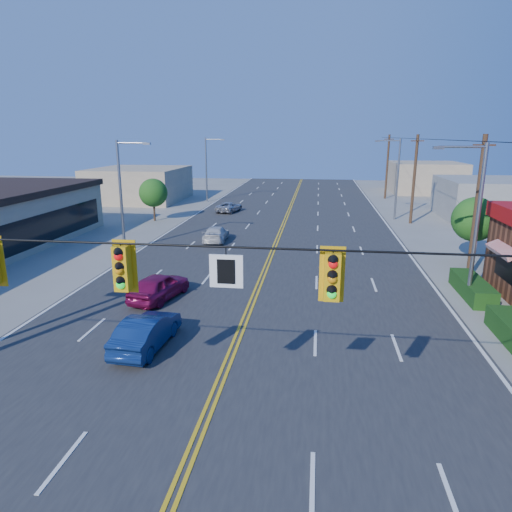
# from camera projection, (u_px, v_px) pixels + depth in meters

# --- Properties ---
(ground) EXTENTS (160.00, 160.00, 0.00)m
(ground) POSITION_uv_depth(u_px,v_px,m) (183.00, 475.00, 11.57)
(ground) COLOR gray
(ground) RESTS_ON ground
(road) EXTENTS (20.00, 120.00, 0.06)m
(road) POSITION_uv_depth(u_px,v_px,m) (268.00, 262.00, 30.71)
(road) COLOR #2D2D30
(road) RESTS_ON ground
(signal_span) EXTENTS (24.32, 0.34, 9.00)m
(signal_span) POSITION_uv_depth(u_px,v_px,m) (170.00, 293.00, 10.33)
(signal_span) COLOR #47301E
(signal_span) RESTS_ON ground
(streetlight_se) EXTENTS (2.55, 0.25, 8.00)m
(streetlight_se) POSITION_uv_depth(u_px,v_px,m) (474.00, 215.00, 22.42)
(streetlight_se) COLOR gray
(streetlight_se) RESTS_ON ground
(streetlight_ne) EXTENTS (2.55, 0.25, 8.00)m
(streetlight_ne) POSITION_uv_depth(u_px,v_px,m) (396.00, 175.00, 45.40)
(streetlight_ne) COLOR gray
(streetlight_ne) RESTS_ON ground
(streetlight_sw) EXTENTS (2.55, 0.25, 8.00)m
(streetlight_sw) POSITION_uv_depth(u_px,v_px,m) (123.00, 190.00, 32.87)
(streetlight_sw) COLOR gray
(streetlight_sw) RESTS_ON ground
(streetlight_nw) EXTENTS (2.55, 0.25, 8.00)m
(streetlight_nw) POSITION_uv_depth(u_px,v_px,m) (208.00, 166.00, 57.77)
(streetlight_nw) COLOR gray
(streetlight_nw) RESTS_ON ground
(utility_pole_near) EXTENTS (0.28, 0.28, 8.40)m
(utility_pole_near) POSITION_uv_depth(u_px,v_px,m) (476.00, 210.00, 26.15)
(utility_pole_near) COLOR #47301E
(utility_pole_near) RESTS_ON ground
(utility_pole_mid) EXTENTS (0.28, 0.28, 8.40)m
(utility_pole_mid) POSITION_uv_depth(u_px,v_px,m) (414.00, 180.00, 43.38)
(utility_pole_mid) COLOR #47301E
(utility_pole_mid) RESTS_ON ground
(utility_pole_far) EXTENTS (0.28, 0.28, 8.40)m
(utility_pole_far) POSITION_uv_depth(u_px,v_px,m) (387.00, 167.00, 60.62)
(utility_pole_far) COLOR #47301E
(utility_pole_far) RESTS_ON ground
(tree_kfc_rear) EXTENTS (2.94, 2.94, 4.41)m
(tree_kfc_rear) POSITION_uv_depth(u_px,v_px,m) (475.00, 219.00, 30.13)
(tree_kfc_rear) COLOR #47301E
(tree_kfc_rear) RESTS_ON ground
(tree_west) EXTENTS (2.80, 2.80, 4.20)m
(tree_west) POSITION_uv_depth(u_px,v_px,m) (153.00, 193.00, 45.09)
(tree_west) COLOR #47301E
(tree_west) RESTS_ON ground
(bld_east_mid) EXTENTS (12.00, 10.00, 4.00)m
(bld_east_mid) POSITION_uv_depth(u_px,v_px,m) (504.00, 199.00, 46.51)
(bld_east_mid) COLOR gray
(bld_east_mid) RESTS_ON ground
(bld_west_far) EXTENTS (11.00, 12.00, 4.20)m
(bld_west_far) POSITION_uv_depth(u_px,v_px,m) (140.00, 184.00, 59.58)
(bld_west_far) COLOR tan
(bld_west_far) RESTS_ON ground
(bld_east_far) EXTENTS (10.00, 10.00, 4.40)m
(bld_east_far) POSITION_uv_depth(u_px,v_px,m) (425.00, 177.00, 67.92)
(bld_east_far) COLOR tan
(bld_east_far) RESTS_ON ground
(car_magenta) EXTENTS (2.52, 4.35, 1.39)m
(car_magenta) POSITION_uv_depth(u_px,v_px,m) (159.00, 287.00, 23.63)
(car_magenta) COLOR maroon
(car_magenta) RESTS_ON ground
(car_blue) EXTENTS (1.69, 4.20, 1.36)m
(car_blue) POSITION_uv_depth(u_px,v_px,m) (147.00, 333.00, 18.24)
(car_blue) COLOR navy
(car_blue) RESTS_ON ground
(car_white) EXTENTS (1.90, 4.23, 1.21)m
(car_white) POSITION_uv_depth(u_px,v_px,m) (216.00, 235.00, 36.59)
(car_white) COLOR silver
(car_white) RESTS_ON ground
(car_silver) EXTENTS (2.72, 4.33, 1.12)m
(car_silver) POSITION_uv_depth(u_px,v_px,m) (229.00, 207.00, 50.57)
(car_silver) COLOR #B9B8BD
(car_silver) RESTS_ON ground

